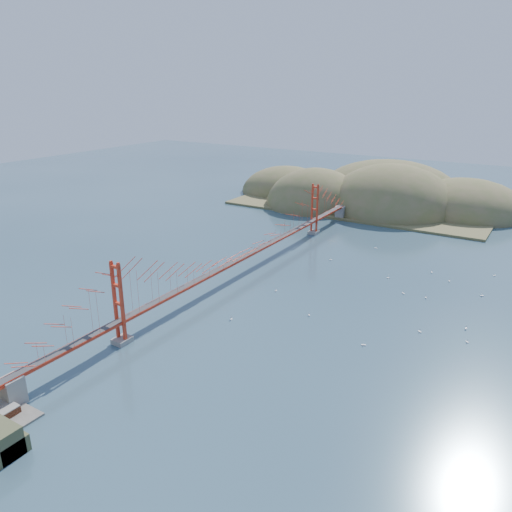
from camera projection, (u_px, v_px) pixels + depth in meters
The scene contains 20 objects.
ground at pixel (243, 274), 91.79m from camera, with size 320.00×320.00×0.00m, color #2C4658.
bridge at pixel (243, 237), 89.61m from camera, with size 2.20×94.40×12.00m.
fort at pixel (1, 408), 53.03m from camera, with size 3.70×2.30×1.75m.
far_headlands at pixel (377, 202), 145.65m from camera, with size 84.00×58.00×25.00m.
sailboat_4 at pixel (494, 275), 90.81m from camera, with size 0.56×0.56×0.59m.
sailboat_0 at pixel (276, 290), 84.18m from camera, with size 0.45×0.51×0.58m.
sailboat_5 at pixel (426, 297), 81.55m from camera, with size 0.57×0.57×0.63m.
sailboat_6 at pixel (309, 315), 75.49m from camera, with size 0.56×0.56×0.60m.
sailboat_7 at pixel (388, 277), 89.76m from camera, with size 0.59×0.53×0.66m.
sailboat_8 at pixel (482, 295), 82.28m from camera, with size 0.65×0.65×0.69m.
sailboat_9 at pixel (466, 328), 71.37m from camera, with size 0.52×0.61×0.71m.
sailboat_12 at pixel (376, 248), 105.65m from camera, with size 0.56×0.46×0.66m.
sailboat_2 at pixel (420, 331), 70.50m from camera, with size 0.63×0.63×0.68m.
sailboat_16 at pixel (403, 293), 83.24m from camera, with size 0.60×0.60×0.63m.
sailboat_13 at pixel (364, 344), 66.95m from camera, with size 0.62×0.61×0.70m.
sailboat_15 at pixel (432, 272), 92.36m from camera, with size 0.62×0.62×0.69m.
sailboat_10 at pixel (231, 319), 74.13m from camera, with size 0.55×0.61×0.70m.
sailboat_1 at pixel (449, 281), 88.26m from camera, with size 0.54×0.56×0.63m.
sailboat_3 at pixel (331, 259), 98.77m from camera, with size 0.62×0.62×0.65m.
sailboat_11 at pixel (467, 341), 67.73m from camera, with size 0.55×0.55×0.58m.
Camera 1 is at (47.01, -71.44, 33.60)m, focal length 35.00 mm.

